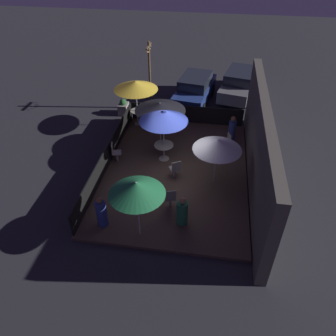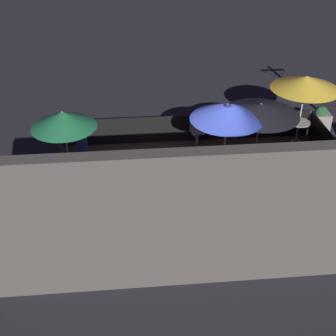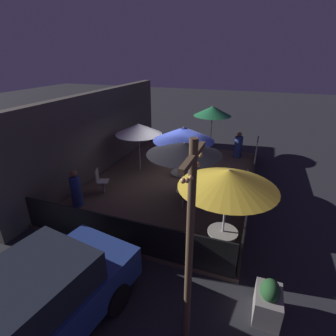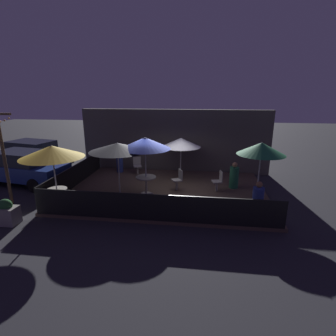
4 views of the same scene
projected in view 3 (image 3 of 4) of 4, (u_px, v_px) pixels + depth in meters
ground_plane at (173, 183)px, 10.59m from camera, size 60.00×60.00×0.00m
patio_deck at (173, 181)px, 10.56m from camera, size 8.63×6.10×0.12m
building_wall at (99, 134)px, 10.92m from camera, size 10.23×0.36×3.43m
fence_front at (252, 181)px, 9.42m from camera, size 8.43×0.05×0.95m
fence_side_left at (119, 233)px, 6.67m from camera, size 0.05×5.90×0.95m
patio_umbrella_0 at (184, 134)px, 8.79m from camera, size 2.09×2.09×2.43m
patio_umbrella_1 at (228, 179)px, 5.70m from camera, size 2.21×2.21×2.39m
patio_umbrella_2 at (139, 129)px, 10.74m from camera, size 1.93×1.93×2.05m
patio_umbrella_3 at (184, 148)px, 7.83m from camera, size 2.29×2.29×2.25m
patio_umbrella_4 at (213, 111)px, 12.69m from camera, size 1.83×1.83×2.35m
dining_table_0 at (183, 177)px, 9.43m from camera, size 0.86×0.86×0.77m
dining_table_1 at (222, 237)px, 6.33m from camera, size 0.73×0.73×0.78m
patio_chair_0 at (101, 180)px, 9.42m from camera, size 0.52×0.52×0.90m
patio_chair_1 at (176, 164)px, 10.80m from camera, size 0.54×0.54×0.91m
patio_chair_2 at (186, 150)px, 12.33m from camera, size 0.48×0.48×0.90m
patio_chair_3 at (244, 182)px, 9.25m from camera, size 0.48×0.48×0.92m
patron_0 at (76, 190)px, 8.56m from camera, size 0.48×0.48×1.28m
patron_1 at (238, 146)px, 12.66m from camera, size 0.46×0.46×1.26m
patron_2 at (180, 144)px, 13.11m from camera, size 0.53×0.53×1.19m
planter_box at (268, 301)px, 5.07m from camera, size 0.71×0.50×0.89m
light_post at (190, 243)px, 4.02m from camera, size 1.10×0.12×3.80m
parked_car_0 at (24, 317)px, 4.28m from camera, size 4.51×2.37×1.62m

